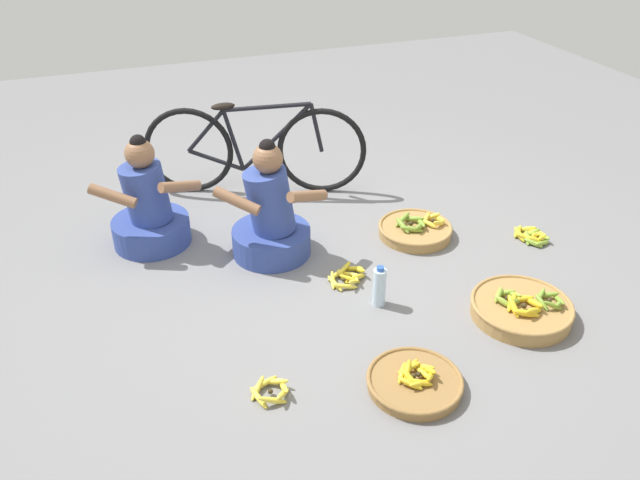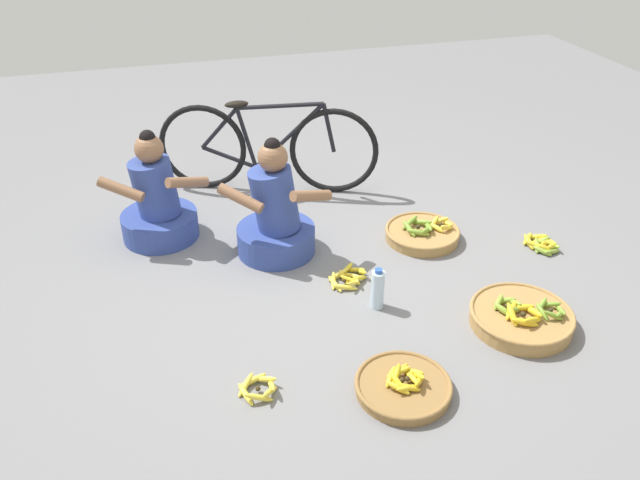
% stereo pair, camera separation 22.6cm
% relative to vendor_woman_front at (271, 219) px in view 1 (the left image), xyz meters
% --- Properties ---
extents(ground_plane, '(10.00, 10.00, 0.00)m').
position_rel_vendor_woman_front_xyz_m(ground_plane, '(0.16, -0.30, -0.26)').
color(ground_plane, slate).
extents(vendor_woman_front, '(0.72, 0.53, 0.81)m').
position_rel_vendor_woman_front_xyz_m(vendor_woman_front, '(0.00, 0.00, 0.00)').
color(vendor_woman_front, '#334793').
rests_on(vendor_woman_front, ground).
extents(vendor_woman_behind, '(0.72, 0.52, 0.79)m').
position_rel_vendor_woman_front_xyz_m(vendor_woman_behind, '(-0.73, 0.41, -0.01)').
color(vendor_woman_behind, '#334793').
rests_on(vendor_woman_behind, ground).
extents(bicycle_leaning, '(1.61, 0.64, 0.73)m').
position_rel_vendor_woman_front_xyz_m(bicycle_leaning, '(0.15, 0.92, 0.10)').
color(bicycle_leaning, black).
rests_on(bicycle_leaning, ground).
extents(banana_basket_back_right, '(0.58, 0.58, 0.17)m').
position_rel_vendor_woman_front_xyz_m(banana_basket_back_right, '(1.16, -1.16, -0.20)').
color(banana_basket_back_right, '#A87F47').
rests_on(banana_basket_back_right, ground).
extents(banana_basket_front_left, '(0.51, 0.51, 0.15)m').
position_rel_vendor_woman_front_xyz_m(banana_basket_front_left, '(1.01, -0.13, -0.21)').
color(banana_basket_front_left, '#A87F47').
rests_on(banana_basket_front_left, ground).
extents(banana_basket_mid_right, '(0.49, 0.49, 0.12)m').
position_rel_vendor_woman_front_xyz_m(banana_basket_mid_right, '(0.31, -1.46, -0.22)').
color(banana_basket_mid_right, olive).
rests_on(banana_basket_mid_right, ground).
extents(loose_bananas_near_vendor, '(0.23, 0.22, 0.09)m').
position_rel_vendor_woman_front_xyz_m(loose_bananas_near_vendor, '(-0.38, -1.26, -0.23)').
color(loose_bananas_near_vendor, yellow).
rests_on(loose_bananas_near_vendor, ground).
extents(loose_bananas_back_left, '(0.27, 0.26, 0.09)m').
position_rel_vendor_woman_front_xyz_m(loose_bananas_back_left, '(0.35, -0.47, -0.23)').
color(loose_bananas_back_left, yellow).
rests_on(loose_bananas_back_left, ground).
extents(loose_bananas_back_center, '(0.22, 0.28, 0.09)m').
position_rel_vendor_woman_front_xyz_m(loose_bananas_back_center, '(1.74, -0.46, -0.23)').
color(loose_bananas_back_center, yellow).
rests_on(loose_bananas_back_center, ground).
extents(water_bottle, '(0.08, 0.08, 0.26)m').
position_rel_vendor_woman_front_xyz_m(water_bottle, '(0.43, -0.76, -0.14)').
color(water_bottle, silver).
rests_on(water_bottle, ground).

